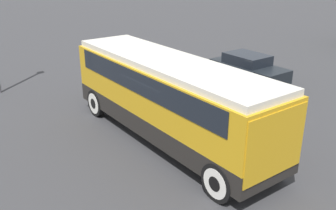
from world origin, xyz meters
name	(u,v)px	position (x,y,z in m)	size (l,w,h in m)	color
ground_plane	(168,139)	(0.00, 0.00, 0.00)	(120.00, 120.00, 0.00)	#38383A
tour_bus	(170,93)	(0.10, 0.00, 1.85)	(9.49, 2.50, 3.07)	black
parked_car_near	(225,85)	(-1.84, 4.68, 0.71)	(4.31, 1.88, 1.41)	#BCBCC1
parked_car_mid	(248,68)	(-3.12, 7.68, 0.74)	(4.31, 1.91, 1.48)	black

